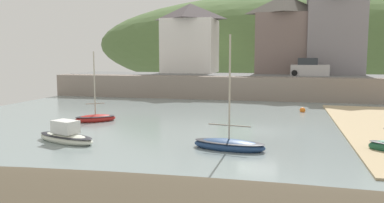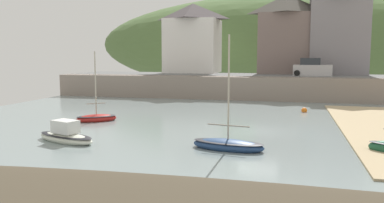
# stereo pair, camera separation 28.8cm
# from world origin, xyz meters

# --- Properties ---
(ground) EXTENTS (48.00, 41.00, 0.61)m
(ground) POSITION_xyz_m (1.40, -9.56, 0.16)
(ground) COLOR gray
(quay_seawall) EXTENTS (48.00, 9.40, 2.40)m
(quay_seawall) POSITION_xyz_m (0.00, 17.50, 1.36)
(quay_seawall) COLOR gray
(quay_seawall) RESTS_ON ground
(hillside_backdrop) EXTENTS (80.00, 44.00, 19.08)m
(hillside_backdrop) POSITION_xyz_m (3.69, 55.20, 6.68)
(hillside_backdrop) COLOR #4E6A39
(hillside_backdrop) RESTS_ON ground
(waterfront_building_left) EXTENTS (6.83, 6.22, 8.79)m
(waterfront_building_left) POSITION_xyz_m (-10.45, 25.20, 6.87)
(waterfront_building_left) COLOR white
(waterfront_building_left) RESTS_ON ground
(waterfront_building_centre) EXTENTS (6.83, 4.53, 9.50)m
(waterfront_building_centre) POSITION_xyz_m (1.21, 25.20, 7.25)
(waterfront_building_centre) COLOR #76635D
(waterfront_building_centre) RESTS_ON ground
(waterfront_building_right) EXTENTS (6.76, 5.21, 11.29)m
(waterfront_building_right) POSITION_xyz_m (7.16, 25.20, 8.14)
(waterfront_building_right) COLOR gray
(waterfront_building_right) RESTS_ON ground
(fishing_boat_green) EXTENTS (3.89, 1.95, 5.88)m
(fishing_boat_green) POSITION_xyz_m (-1.12, -5.34, 0.24)
(fishing_boat_green) COLOR navy
(fishing_boat_green) RESTS_ON ground
(dinghy_open_wooden) EXTENTS (4.16, 2.51, 1.33)m
(dinghy_open_wooden) POSITION_xyz_m (-10.03, -5.72, 0.32)
(dinghy_open_wooden) COLOR silver
(dinghy_open_wooden) RESTS_ON ground
(motorboat_with_cabin) EXTENTS (3.04, 2.72, 5.10)m
(motorboat_with_cabin) POSITION_xyz_m (-11.56, 0.77, 0.24)
(motorboat_with_cabin) COLOR #A71F1C
(motorboat_with_cabin) RESTS_ON ground
(parked_car_near_slipway) EXTENTS (4.18, 1.91, 1.95)m
(parked_car_near_slipway) POSITION_xyz_m (4.15, 20.70, 3.20)
(parked_car_near_slipway) COLOR #BCB8B7
(parked_car_near_slipway) RESTS_ON ground
(mooring_buoy) EXTENTS (0.47, 0.47, 0.47)m
(mooring_buoy) POSITION_xyz_m (3.05, 8.92, 0.14)
(mooring_buoy) COLOR orange
(mooring_buoy) RESTS_ON ground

